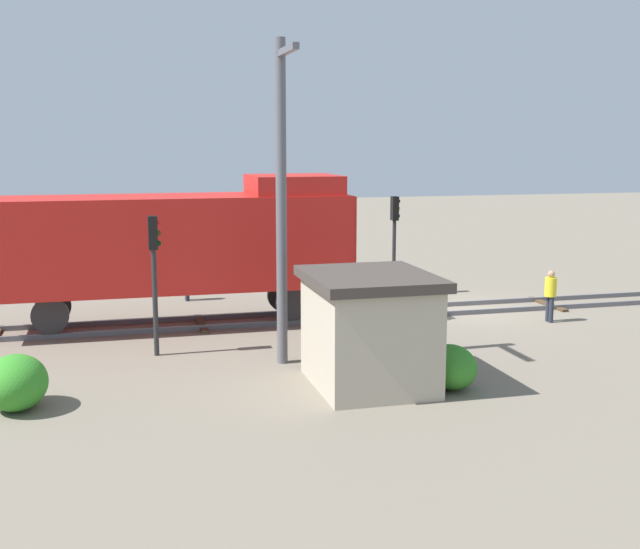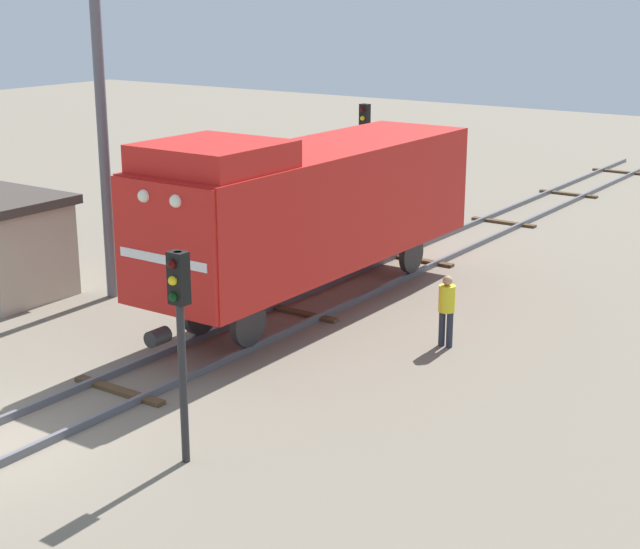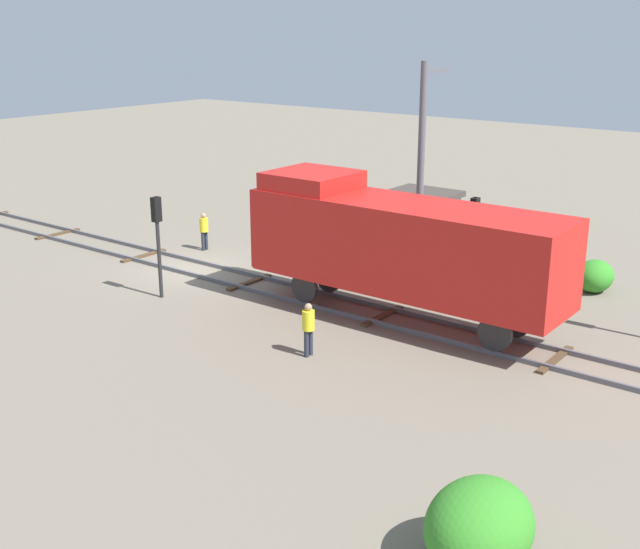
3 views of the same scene
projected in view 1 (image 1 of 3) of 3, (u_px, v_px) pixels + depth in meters
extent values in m
plane|color=#756B5B|center=(468.00, 310.00, 28.05)|extent=(111.75, 111.75, 0.00)
cube|color=#595960|center=(477.00, 312.00, 27.35)|extent=(0.10, 74.50, 0.16)
cube|color=#595960|center=(460.00, 304.00, 28.72)|extent=(0.10, 74.50, 0.16)
cube|color=#4C3823|center=(548.00, 304.00, 28.81)|extent=(2.40, 0.24, 0.09)
cube|color=#4C3823|center=(384.00, 313.00, 27.27)|extent=(2.40, 0.24, 0.09)
cube|color=#4C3823|center=(201.00, 324.00, 25.72)|extent=(2.40, 0.24, 0.09)
cube|color=red|center=(172.00, 242.00, 25.08)|extent=(2.90, 11.00, 2.90)
cube|color=red|center=(293.00, 184.00, 25.76)|extent=(2.75, 2.80, 0.60)
cube|color=red|center=(342.00, 237.00, 26.46)|extent=(2.84, 0.10, 2.84)
cube|color=white|center=(343.00, 243.00, 26.50)|extent=(2.46, 0.06, 0.20)
sphere|color=white|center=(348.00, 205.00, 25.86)|extent=(0.28, 0.28, 0.28)
sphere|color=white|center=(340.00, 203.00, 26.72)|extent=(0.28, 0.28, 0.28)
cylinder|color=#262628|center=(351.00, 292.00, 26.84)|extent=(0.36, 0.50, 0.36)
cylinder|color=#262628|center=(293.00, 303.00, 25.64)|extent=(0.18, 1.10, 1.10)
cylinder|color=#262628|center=(284.00, 295.00, 27.01)|extent=(0.18, 1.10, 1.10)
cylinder|color=#262628|center=(50.00, 316.00, 23.79)|extent=(0.18, 1.10, 1.10)
cylinder|color=#262628|center=(53.00, 306.00, 25.17)|extent=(0.18, 1.10, 1.10)
cylinder|color=#262628|center=(394.00, 246.00, 30.39)|extent=(0.14, 0.14, 3.79)
cube|color=black|center=(395.00, 208.00, 30.15)|extent=(0.32, 0.24, 0.90)
sphere|color=#390606|center=(398.00, 201.00, 30.14)|extent=(0.16, 0.16, 0.16)
sphere|color=yellow|center=(398.00, 209.00, 30.19)|extent=(0.16, 0.16, 0.16)
sphere|color=black|center=(398.00, 216.00, 30.23)|extent=(0.16, 0.16, 0.16)
cylinder|color=#262628|center=(155.00, 287.00, 21.77)|extent=(0.14, 0.14, 3.85)
cube|color=black|center=(153.00, 233.00, 21.53)|extent=(0.32, 0.24, 0.90)
sphere|color=red|center=(158.00, 223.00, 21.52)|extent=(0.16, 0.16, 0.16)
sphere|color=#3C3306|center=(158.00, 233.00, 21.57)|extent=(0.16, 0.16, 0.16)
sphere|color=black|center=(158.00, 243.00, 21.61)|extent=(0.16, 0.16, 0.16)
cylinder|color=#262B38|center=(551.00, 310.00, 26.03)|extent=(0.15, 0.15, 0.85)
cylinder|color=#262B38|center=(548.00, 308.00, 26.22)|extent=(0.15, 0.15, 0.85)
cylinder|color=yellow|center=(551.00, 287.00, 26.01)|extent=(0.38, 0.38, 0.62)
sphere|color=tan|center=(551.00, 274.00, 25.94)|extent=(0.23, 0.23, 0.23)
cylinder|color=#262B38|center=(187.00, 290.00, 29.56)|extent=(0.15, 0.15, 0.85)
cylinder|color=#262B38|center=(187.00, 289.00, 29.75)|extent=(0.15, 0.15, 0.85)
cylinder|color=yellow|center=(186.00, 270.00, 29.53)|extent=(0.38, 0.38, 0.62)
sphere|color=tan|center=(186.00, 258.00, 29.47)|extent=(0.23, 0.23, 0.23)
cylinder|color=#595960|center=(281.00, 205.00, 20.67)|extent=(0.28, 0.28, 8.39)
cube|color=#595960|center=(288.00, 50.00, 19.19)|extent=(1.80, 0.16, 0.16)
cube|color=#B2A893|center=(369.00, 335.00, 19.16)|extent=(3.20, 2.60, 2.50)
cube|color=#3F3833|center=(370.00, 279.00, 18.94)|extent=(3.50, 2.90, 0.24)
cube|color=#2D2319|center=(420.00, 344.00, 19.54)|extent=(0.80, 0.06, 1.90)
ellipsoid|color=#327F26|center=(451.00, 367.00, 19.03)|extent=(1.46, 1.19, 1.06)
ellipsoid|color=#338826|center=(16.00, 382.00, 17.52)|extent=(1.68, 1.38, 1.22)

